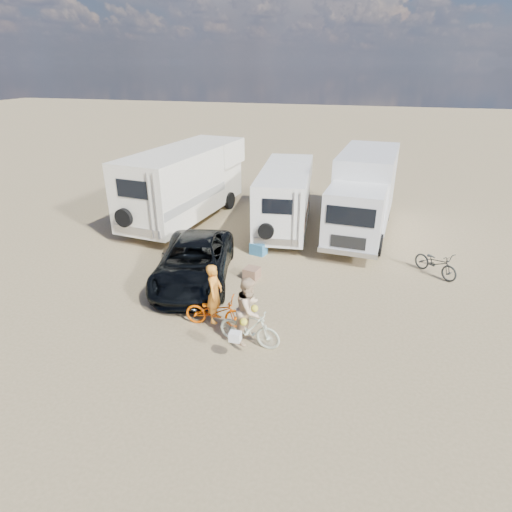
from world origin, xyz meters
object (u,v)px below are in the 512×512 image
(rv_left, at_px, (185,185))
(bike_woman, at_px, (249,328))
(box_truck, at_px, (363,196))
(rider_woman, at_px, (249,315))
(cooler, at_px, (258,249))
(rv_main, at_px, (285,199))
(bike_man, at_px, (215,311))
(dark_suv, at_px, (194,262))
(crate, at_px, (252,273))
(rider_man, at_px, (215,299))
(bike_parked, at_px, (436,263))

(rv_left, relative_size, bike_woman, 4.42)
(bike_woman, bearing_deg, box_truck, -6.96)
(rider_woman, relative_size, cooler, 3.05)
(rv_left, relative_size, box_truck, 1.04)
(rv_main, xyz_separation_m, box_truck, (3.31, 0.28, 0.34))
(box_truck, bearing_deg, bike_man, -108.36)
(dark_suv, distance_m, crate, 2.04)
(dark_suv, relative_size, bike_woman, 2.95)
(rider_man, relative_size, cooler, 2.93)
(bike_parked, bearing_deg, rv_main, 106.36)
(bike_man, bearing_deg, bike_parked, -54.47)
(rv_left, xyz_separation_m, bike_parked, (10.85, -3.11, -1.22))
(bike_parked, relative_size, cooler, 2.92)
(cooler, bearing_deg, bike_woman, -63.08)
(box_truck, distance_m, rider_man, 9.30)
(cooler, bearing_deg, box_truck, 56.68)
(dark_suv, relative_size, cooler, 8.59)
(bike_woman, height_order, rider_woman, rider_woman)
(bike_parked, height_order, crate, bike_parked)
(rv_main, distance_m, bike_parked, 6.95)
(bike_woman, height_order, crate, bike_woman)
(dark_suv, distance_m, bike_parked, 8.46)
(rider_woman, bearing_deg, rider_man, 69.81)
(rv_left, height_order, cooler, rv_left)
(bike_woman, relative_size, rider_woman, 0.95)
(dark_suv, bearing_deg, rider_woman, -60.38)
(bike_man, bearing_deg, cooler, -1.67)
(rv_left, relative_size, dark_suv, 1.50)
(dark_suv, distance_m, bike_woman, 4.15)
(rv_left, height_order, rider_woman, rv_left)
(box_truck, bearing_deg, bike_woman, -100.27)
(rv_left, distance_m, dark_suv, 6.52)
(dark_suv, bearing_deg, bike_woman, -60.38)
(dark_suv, height_order, rider_man, rider_man)
(rider_woman, distance_m, cooler, 5.96)
(cooler, height_order, crate, cooler)
(rider_man, bearing_deg, bike_man, -0.00)
(box_truck, bearing_deg, cooler, -133.17)
(rider_woman, bearing_deg, bike_man, 69.81)
(rider_woman, distance_m, bike_parked, 7.72)
(dark_suv, height_order, bike_woman, dark_suv)
(cooler, bearing_deg, rv_left, 159.23)
(bike_man, relative_size, cooler, 2.97)
(bike_man, bearing_deg, box_truck, -25.73)
(box_truck, bearing_deg, rv_main, -170.91)
(rv_left, bearing_deg, rider_woman, -50.50)
(bike_man, height_order, crate, bike_man)
(rider_man, bearing_deg, rv_main, -4.85)
(cooler, bearing_deg, crate, -67.07)
(dark_suv, xyz_separation_m, rider_woman, (2.84, -3.03, 0.20))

